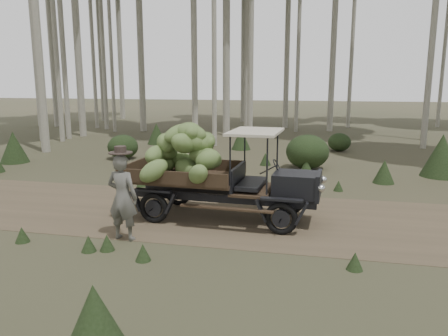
{
  "coord_description": "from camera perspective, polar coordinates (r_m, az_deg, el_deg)",
  "views": [
    {
      "loc": [
        1.14,
        -9.27,
        2.98
      ],
      "look_at": [
        -0.87,
        -0.25,
        1.14
      ],
      "focal_mm": 35.0,
      "sensor_mm": 36.0,
      "label": 1
    }
  ],
  "objects": [
    {
      "name": "ground",
      "position": [
        9.8,
        5.31,
        -6.48
      ],
      "size": [
        120.0,
        120.0,
        0.0
      ],
      "primitive_type": "plane",
      "color": "#473D2B",
      "rests_on": "ground"
    },
    {
      "name": "banana_truck",
      "position": [
        9.57,
        -3.02,
        0.93
      ],
      "size": [
        4.39,
        2.26,
        2.2
      ],
      "rotation": [
        0.0,
        0.0,
        -0.05
      ],
      "color": "black",
      "rests_on": "ground"
    },
    {
      "name": "dirt_track",
      "position": [
        9.8,
        5.31,
        -6.46
      ],
      "size": [
        70.0,
        4.0,
        0.01
      ],
      "primitive_type": "cube",
      "color": "brown",
      "rests_on": "ground"
    },
    {
      "name": "farmer",
      "position": [
        8.45,
        -13.11,
        -3.61
      ],
      "size": [
        0.64,
        0.49,
        1.81
      ],
      "rotation": [
        0.0,
        0.0,
        3.04
      ],
      "color": "#585751",
      "rests_on": "ground"
    },
    {
      "name": "undergrowth",
      "position": [
        9.84,
        11.68,
        -3.3
      ],
      "size": [
        22.56,
        21.41,
        1.36
      ],
      "color": "#233319",
      "rests_on": "ground"
    }
  ]
}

